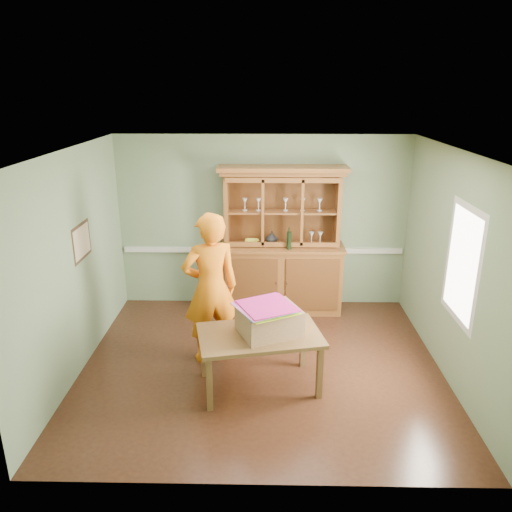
{
  "coord_description": "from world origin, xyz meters",
  "views": [
    {
      "loc": [
        0.04,
        -5.55,
        3.39
      ],
      "look_at": [
        -0.07,
        0.4,
        1.34
      ],
      "focal_mm": 35.0,
      "sensor_mm": 36.0,
      "label": 1
    }
  ],
  "objects_px": {
    "cardboard_box": "(269,321)",
    "person": "(211,289)",
    "dining_table": "(260,340)",
    "china_hutch": "(281,261)"
  },
  "relations": [
    {
      "from": "china_hutch",
      "to": "dining_table",
      "type": "xyz_separation_m",
      "value": [
        -0.31,
        -2.2,
        -0.18
      ]
    },
    {
      "from": "cardboard_box",
      "to": "person",
      "type": "relative_size",
      "value": 0.33
    },
    {
      "from": "cardboard_box",
      "to": "person",
      "type": "xyz_separation_m",
      "value": [
        -0.73,
        0.62,
        0.13
      ]
    },
    {
      "from": "cardboard_box",
      "to": "person",
      "type": "distance_m",
      "value": 0.96
    },
    {
      "from": "dining_table",
      "to": "person",
      "type": "height_order",
      "value": "person"
    },
    {
      "from": "dining_table",
      "to": "cardboard_box",
      "type": "relative_size",
      "value": 2.37
    },
    {
      "from": "dining_table",
      "to": "person",
      "type": "bearing_deg",
      "value": 122.34
    },
    {
      "from": "dining_table",
      "to": "cardboard_box",
      "type": "bearing_deg",
      "value": -0.74
    },
    {
      "from": "dining_table",
      "to": "person",
      "type": "xyz_separation_m",
      "value": [
        -0.62,
        0.64,
        0.37
      ]
    },
    {
      "from": "china_hutch",
      "to": "person",
      "type": "xyz_separation_m",
      "value": [
        -0.93,
        -1.56,
        0.19
      ]
    }
  ]
}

